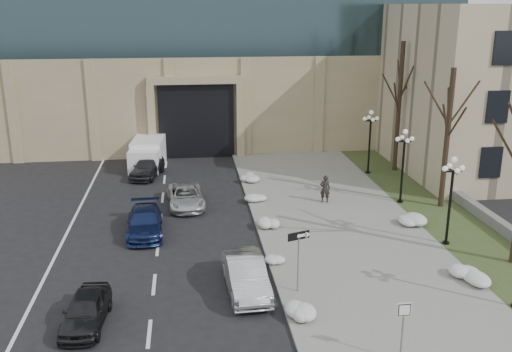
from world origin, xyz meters
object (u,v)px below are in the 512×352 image
at_px(box_truck, 149,152).
at_px(lamppost_b, 451,189).
at_px(car_e, 147,167).
at_px(pedestrian, 325,189).
at_px(lamppost_d, 370,133).
at_px(car_b, 246,275).
at_px(car_a, 86,310).
at_px(one_way_sign, 302,242).
at_px(keep_sign, 403,319).
at_px(car_c, 145,222).
at_px(car_d, 186,196).
at_px(lamppost_c, 404,156).

height_order(box_truck, lamppost_b, lamppost_b).
relative_size(car_e, box_truck, 0.63).
distance_m(pedestrian, lamppost_d, 7.88).
xyz_separation_m(car_b, lamppost_d, (10.80, 16.57, 2.31)).
height_order(car_b, lamppost_b, lamppost_b).
distance_m(car_a, car_b, 6.73).
bearing_deg(one_way_sign, pedestrian, 52.42).
xyz_separation_m(one_way_sign, keep_sign, (2.40, -5.39, -0.64)).
distance_m(pedestrian, lamppost_b, 8.72).
bearing_deg(car_a, car_c, 83.64).
relative_size(keep_sign, lamppost_d, 0.49).
relative_size(car_c, car_e, 1.09).
relative_size(car_a, lamppost_d, 0.79).
bearing_deg(car_d, box_truck, 101.27).
height_order(car_e, pedestrian, pedestrian).
bearing_deg(keep_sign, lamppost_c, 68.46).
bearing_deg(car_d, lamppost_c, -9.45).
bearing_deg(pedestrian, car_e, -23.61).
height_order(keep_sign, lamppost_d, lamppost_d).
distance_m(car_c, car_d, 4.72).
xyz_separation_m(keep_sign, lamppost_c, (6.04, 15.95, 1.35)).
relative_size(car_a, car_d, 0.83).
bearing_deg(car_e, keep_sign, -52.85).
bearing_deg(car_b, one_way_sign, -14.88).
relative_size(car_b, car_c, 1.00).
distance_m(car_d, keep_sign, 18.66).
relative_size(car_b, lamppost_c, 0.97).
bearing_deg(box_truck, keep_sign, -64.90).
distance_m(one_way_sign, lamppost_d, 19.05).
height_order(box_truck, lamppost_c, lamppost_c).
height_order(pedestrian, lamppost_d, lamppost_d).
relative_size(car_a, lamppost_b, 0.79).
height_order(car_d, box_truck, box_truck).
bearing_deg(car_d, car_b, -81.74).
bearing_deg(lamppost_b, car_e, 138.09).
height_order(car_d, lamppost_b, lamppost_b).
bearing_deg(car_a, one_way_sign, 13.78).
height_order(car_d, lamppost_c, lamppost_c).
distance_m(car_c, lamppost_b, 16.12).
relative_size(car_a, pedestrian, 2.16).
height_order(car_c, box_truck, box_truck).
xyz_separation_m(car_b, lamppost_b, (10.80, 3.57, 2.31)).
xyz_separation_m(car_c, one_way_sign, (7.09, -7.60, 1.70)).
xyz_separation_m(car_b, pedestrian, (6.09, 10.60, 0.23)).
xyz_separation_m(car_a, lamppost_d, (17.23, 18.54, 2.43)).
xyz_separation_m(car_b, one_way_sign, (2.35, -0.49, 1.61)).
bearing_deg(car_a, lamppost_d, 51.30).
distance_m(car_a, one_way_sign, 9.08).
bearing_deg(lamppost_c, lamppost_b, -90.00).
bearing_deg(one_way_sign, keep_sign, -84.95).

